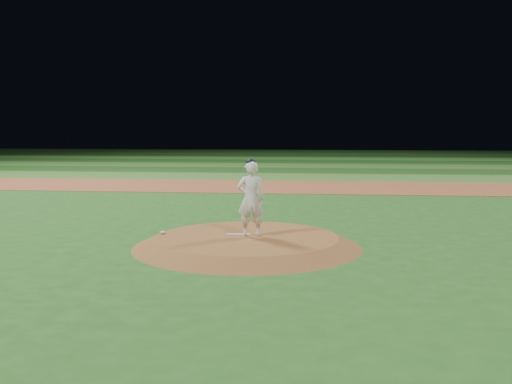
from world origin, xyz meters
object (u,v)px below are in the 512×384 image
object	(u,v)px
rosin_bag	(163,232)
pitcher_on_mound	(251,198)
pitchers_mound	(247,241)
pitching_rubber	(238,234)

from	to	relation	value
rosin_bag	pitcher_on_mound	distance (m)	2.36
pitchers_mound	pitching_rubber	size ratio (longest dim) A/B	9.69
pitchers_mound	pitching_rubber	xyz separation A→B (m)	(-0.23, 0.15, 0.14)
pitcher_on_mound	rosin_bag	bearing A→B (deg)	179.37
pitcher_on_mound	pitchers_mound	bearing A→B (deg)	-145.81
pitchers_mound	rosin_bag	bearing A→B (deg)	177.74
pitchers_mound	pitcher_on_mound	distance (m)	1.05
pitchers_mound	rosin_bag	distance (m)	2.12
pitching_rubber	rosin_bag	size ratio (longest dim) A/B	4.23
pitchers_mound	rosin_bag	xyz separation A→B (m)	(-2.11, 0.08, 0.16)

